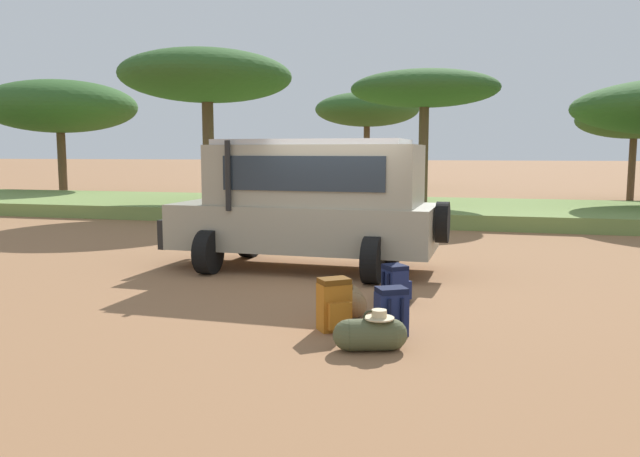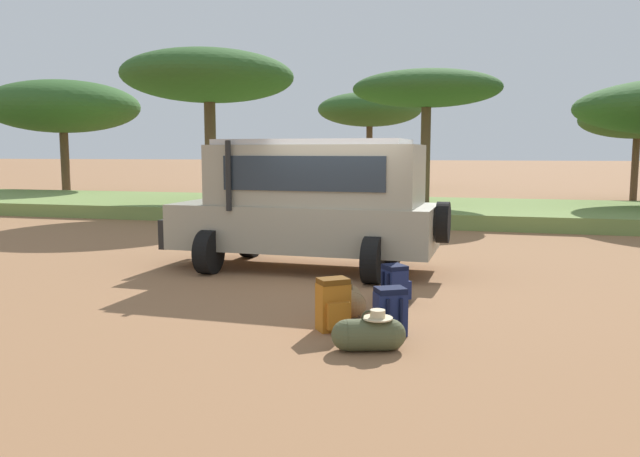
# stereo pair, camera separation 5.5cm
# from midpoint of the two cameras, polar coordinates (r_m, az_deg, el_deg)

# --- Properties ---
(ground_plane) EXTENTS (320.00, 320.00, 0.00)m
(ground_plane) POSITION_cam_midpoint_polar(r_m,az_deg,el_deg) (11.14, 1.78, -4.43)
(ground_plane) COLOR #936642
(grass_bank) EXTENTS (120.00, 7.00, 0.44)m
(grass_bank) POSITION_cam_midpoint_polar(r_m,az_deg,el_deg) (21.66, 8.34, 1.66)
(grass_bank) COLOR olive
(grass_bank) RESTS_ON ground_plane
(safari_vehicle) EXTENTS (5.37, 2.80, 2.44)m
(safari_vehicle) POSITION_cam_midpoint_polar(r_m,az_deg,el_deg) (11.72, -1.14, 2.53)
(safari_vehicle) COLOR gray
(safari_vehicle) RESTS_ON ground_plane
(backpack_beside_front_wheel) EXTENTS (0.47, 0.47, 0.66)m
(backpack_beside_front_wheel) POSITION_cam_midpoint_polar(r_m,az_deg,el_deg) (7.80, 1.13, -7.02)
(backpack_beside_front_wheel) COLOR #B26619
(backpack_beside_front_wheel) RESTS_ON ground_plane
(backpack_cluster_center) EXTENTS (0.44, 0.45, 0.59)m
(backpack_cluster_center) POSITION_cam_midpoint_polar(r_m,az_deg,el_deg) (7.67, 6.29, -7.57)
(backpack_cluster_center) COLOR navy
(backpack_cluster_center) RESTS_ON ground_plane
(backpack_near_rear_wheel) EXTENTS (0.47, 0.46, 0.56)m
(backpack_near_rear_wheel) POSITION_cam_midpoint_polar(r_m,az_deg,el_deg) (9.30, 6.75, -5.06)
(backpack_near_rear_wheel) COLOR navy
(backpack_near_rear_wheel) RESTS_ON ground_plane
(duffel_bag_low_black_case) EXTENTS (0.81, 0.51, 0.46)m
(duffel_bag_low_black_case) POSITION_cam_midpoint_polar(r_m,az_deg,el_deg) (7.09, 4.40, -9.60)
(duffel_bag_low_black_case) COLOR #4C5133
(duffel_bag_low_black_case) RESTS_ON ground_plane
(duffel_bag_soft_canvas) EXTENTS (0.51, 0.82, 0.45)m
(duffel_bag_soft_canvas) POSITION_cam_midpoint_polar(r_m,az_deg,el_deg) (8.64, 2.72, -6.62)
(duffel_bag_soft_canvas) COLOR brown
(duffel_bag_soft_canvas) RESTS_ON ground_plane
(acacia_tree_far_left) EXTENTS (7.50, 6.96, 5.65)m
(acacia_tree_far_left) POSITION_cam_midpoint_polar(r_m,az_deg,el_deg) (33.27, -22.77, 10.22)
(acacia_tree_far_left) COLOR brown
(acacia_tree_far_left) RESTS_ON ground_plane
(acacia_tree_left_mid) EXTENTS (6.02, 6.54, 5.79)m
(acacia_tree_left_mid) POSITION_cam_midpoint_polar(r_m,az_deg,el_deg) (23.20, -10.37, 13.45)
(acacia_tree_left_mid) COLOR brown
(acacia_tree_left_mid) RESTS_ON ground_plane
(acacia_tree_centre_back) EXTENTS (6.46, 6.74, 5.90)m
(acacia_tree_centre_back) POSITION_cam_midpoint_polar(r_m,az_deg,el_deg) (39.63, 4.28, 10.77)
(acacia_tree_centre_back) COLOR brown
(acacia_tree_centre_back) RESTS_ON ground_plane
(acacia_tree_right_mid) EXTENTS (5.19, 4.74, 5.05)m
(acacia_tree_right_mid) POSITION_cam_midpoint_polar(r_m,az_deg,el_deg) (22.58, 9.47, 12.41)
(acacia_tree_right_mid) COLOR brown
(acacia_tree_right_mid) RESTS_ON ground_plane
(acacia_tree_far_right) EXTENTS (5.06, 4.97, 4.50)m
(acacia_tree_far_right) POSITION_cam_midpoint_polar(r_m,az_deg,el_deg) (31.63, 26.78, 8.85)
(acacia_tree_far_right) COLOR brown
(acacia_tree_far_right) RESTS_ON ground_plane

